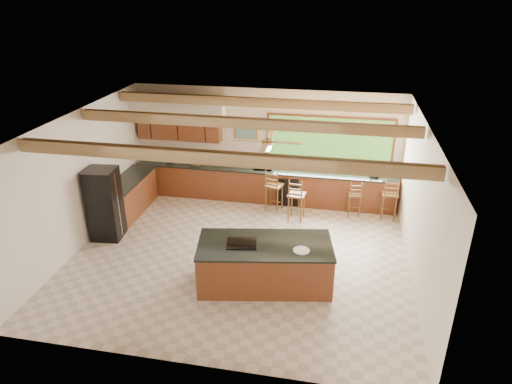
# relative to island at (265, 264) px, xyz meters

# --- Properties ---
(ground) EXTENTS (7.20, 7.20, 0.00)m
(ground) POSITION_rel_island_xyz_m (-0.71, 0.91, -0.45)
(ground) COLOR beige
(ground) RESTS_ON ground
(room_shell) EXTENTS (7.27, 6.54, 3.02)m
(room_shell) POSITION_rel_island_xyz_m (-0.88, 1.57, 1.76)
(room_shell) COLOR #F2E2D1
(room_shell) RESTS_ON ground
(counter_run) EXTENTS (7.12, 3.10, 1.26)m
(counter_run) POSITION_rel_island_xyz_m (-1.53, 3.43, 0.01)
(counter_run) COLOR brown
(counter_run) RESTS_ON ground
(island) EXTENTS (2.76, 1.65, 0.92)m
(island) POSITION_rel_island_xyz_m (0.00, 0.00, 0.00)
(island) COLOR brown
(island) RESTS_ON ground
(refrigerator) EXTENTS (0.73, 0.71, 1.70)m
(refrigerator) POSITION_rel_island_xyz_m (-3.93, 1.13, 0.40)
(refrigerator) COLOR black
(refrigerator) RESTS_ON ground
(bar_stool_a) EXTENTS (0.45, 0.45, 1.13)m
(bar_stool_a) POSITION_rel_island_xyz_m (0.31, 2.78, 0.22)
(bar_stool_a) COLOR brown
(bar_stool_a) RESTS_ON ground
(bar_stool_b) EXTENTS (0.51, 0.51, 1.15)m
(bar_stool_b) POSITION_rel_island_xyz_m (-0.32, 3.21, 0.23)
(bar_stool_b) COLOR brown
(bar_stool_b) RESTS_ON ground
(bar_stool_c) EXTENTS (0.39, 0.39, 0.95)m
(bar_stool_c) POSITION_rel_island_xyz_m (1.73, 3.31, 0.11)
(bar_stool_c) COLOR brown
(bar_stool_c) RESTS_ON ground
(bar_stool_d) EXTENTS (0.42, 0.42, 1.11)m
(bar_stool_d) POSITION_rel_island_xyz_m (2.59, 3.30, 0.21)
(bar_stool_d) COLOR brown
(bar_stool_d) RESTS_ON ground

